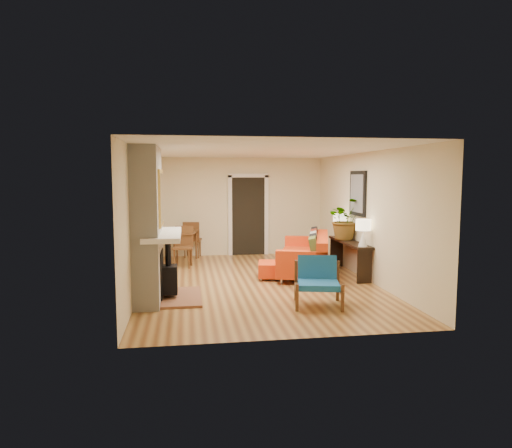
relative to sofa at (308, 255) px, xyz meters
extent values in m
plane|color=#B78846|center=(-1.22, -0.63, -0.41)|extent=(6.50, 6.50, 0.00)
plane|color=white|center=(-1.22, -0.63, 2.19)|extent=(6.50, 6.50, 0.00)
plane|color=beige|center=(-1.22, 2.62, 0.89)|extent=(4.50, 0.00, 4.50)
plane|color=beige|center=(-1.22, -3.88, 0.89)|extent=(4.50, 0.00, 4.50)
plane|color=beige|center=(-3.47, -0.63, 0.89)|extent=(0.00, 6.50, 6.50)
plane|color=beige|center=(1.03, -0.63, 0.89)|extent=(0.00, 6.50, 6.50)
cube|color=black|center=(-0.97, 2.59, 0.64)|extent=(0.88, 0.06, 2.10)
cube|color=white|center=(-1.46, 2.58, 0.64)|extent=(0.10, 0.08, 2.18)
cube|color=white|center=(-0.48, 2.58, 0.64)|extent=(0.10, 0.08, 2.18)
cube|color=white|center=(-0.97, 2.58, 1.72)|extent=(1.08, 0.08, 0.10)
cube|color=black|center=(1.00, -0.23, 1.34)|extent=(0.04, 0.85, 0.95)
cube|color=slate|center=(0.98, -0.23, 1.34)|extent=(0.01, 0.70, 0.80)
cube|color=black|center=(-3.43, -0.28, 1.01)|extent=(0.06, 0.95, 0.02)
cube|color=black|center=(-3.43, -0.28, 1.31)|extent=(0.06, 0.95, 0.02)
cube|color=white|center=(-3.26, -1.63, 1.45)|extent=(0.42, 1.50, 1.48)
cube|color=white|center=(-3.26, -1.63, 0.15)|extent=(0.42, 1.50, 1.12)
cube|color=white|center=(-3.01, -1.63, 0.71)|extent=(0.60, 1.68, 0.08)
cube|color=black|center=(-3.04, -1.63, 0.04)|extent=(0.03, 0.72, 0.78)
cube|color=brown|center=(-2.75, -1.63, -0.39)|extent=(0.75, 1.30, 0.04)
cube|color=black|center=(-2.93, -1.63, -0.07)|extent=(0.30, 0.36, 0.48)
cylinder|color=black|center=(-2.93, -1.63, 0.37)|extent=(0.10, 0.10, 0.40)
cube|color=gold|center=(-3.03, -1.63, 1.34)|extent=(0.04, 0.95, 0.95)
cube|color=silver|center=(-3.01, -1.63, 1.34)|extent=(0.01, 0.82, 0.82)
cylinder|color=silver|center=(-0.77, -0.85, -0.35)|extent=(0.06, 0.06, 0.11)
cylinder|color=silver|center=(-0.02, -1.08, -0.35)|extent=(0.06, 0.06, 0.11)
cylinder|color=silver|center=(-0.15, 1.14, -0.35)|extent=(0.06, 0.06, 0.11)
cylinder|color=silver|center=(0.60, 0.91, -0.35)|extent=(0.06, 0.06, 0.11)
cube|color=red|center=(-0.09, 0.03, -0.13)|extent=(1.66, 2.54, 0.34)
cube|color=red|center=(0.29, -0.09, 0.24)|extent=(0.91, 2.31, 0.39)
cube|color=red|center=(-0.41, -1.00, 0.15)|extent=(1.02, 0.49, 0.22)
cube|color=red|center=(0.23, 1.06, 0.15)|extent=(1.02, 0.49, 0.22)
cube|color=#536129|center=(-0.13, -0.90, 0.29)|extent=(0.35, 0.49, 0.47)
cube|color=black|center=(0.00, -0.47, 0.29)|extent=(0.35, 0.49, 0.47)
cube|color=#ABACA6|center=(0.14, -0.04, 0.29)|extent=(0.35, 0.49, 0.47)
cube|color=maroon|center=(0.25, 0.33, 0.29)|extent=(0.35, 0.49, 0.47)
cube|color=black|center=(0.39, 0.76, 0.29)|extent=(0.35, 0.49, 0.47)
cylinder|color=silver|center=(-1.13, -0.56, -0.38)|extent=(0.04, 0.04, 0.05)
cylinder|color=silver|center=(-0.60, -0.66, -0.38)|extent=(0.04, 0.04, 0.05)
cylinder|color=silver|center=(-1.03, -0.03, -0.38)|extent=(0.04, 0.04, 0.05)
cylinder|color=silver|center=(-0.50, -0.13, -0.38)|extent=(0.04, 0.04, 0.05)
cube|color=red|center=(-0.82, -0.35, -0.21)|extent=(0.77, 0.77, 0.28)
cube|color=brown|center=(-0.84, -2.36, -0.11)|extent=(0.20, 0.73, 0.05)
cube|color=brown|center=(-0.91, -2.68, -0.19)|extent=(0.06, 0.06, 0.43)
cube|color=brown|center=(-0.77, -2.05, -0.06)|extent=(0.06, 0.06, 0.69)
cube|color=brown|center=(-0.15, -2.51, -0.11)|extent=(0.20, 0.73, 0.05)
cube|color=brown|center=(-0.22, -2.83, -0.19)|extent=(0.06, 0.06, 0.43)
cube|color=brown|center=(-0.08, -2.19, -0.06)|extent=(0.06, 0.06, 0.69)
cube|color=blue|center=(-0.49, -2.44, -0.05)|extent=(0.76, 0.73, 0.10)
cube|color=blue|center=(-0.43, -2.15, 0.18)|extent=(0.67, 0.30, 0.40)
cube|color=brown|center=(-2.73, 1.80, 0.34)|extent=(0.88, 1.13, 0.04)
cylinder|color=brown|center=(-3.09, 1.42, -0.04)|extent=(0.05, 0.05, 0.73)
cylinder|color=brown|center=(-2.53, 1.32, -0.04)|extent=(0.05, 0.05, 0.73)
cylinder|color=brown|center=(-2.93, 2.28, -0.04)|extent=(0.05, 0.05, 0.73)
cylinder|color=brown|center=(-2.37, 2.18, -0.04)|extent=(0.05, 0.05, 0.73)
cube|color=brown|center=(-2.70, 1.13, 0.05)|extent=(0.50, 0.50, 0.04)
cube|color=brown|center=(-2.67, 1.32, 0.30)|extent=(0.43, 0.12, 0.47)
cylinder|color=brown|center=(-2.90, 0.99, -0.18)|extent=(0.04, 0.04, 0.45)
cylinder|color=brown|center=(-2.56, 0.92, -0.18)|extent=(0.04, 0.04, 0.45)
cylinder|color=brown|center=(-2.84, 1.33, -0.18)|extent=(0.04, 0.04, 0.45)
cylinder|color=brown|center=(-2.50, 1.26, -0.18)|extent=(0.04, 0.04, 0.45)
cube|color=brown|center=(-2.46, 2.42, 0.05)|extent=(0.50, 0.50, 0.04)
cube|color=brown|center=(-2.50, 2.22, 0.30)|extent=(0.43, 0.12, 0.47)
cylinder|color=brown|center=(-2.66, 2.28, -0.18)|extent=(0.04, 0.04, 0.45)
cylinder|color=brown|center=(-2.32, 2.22, -0.18)|extent=(0.04, 0.04, 0.45)
cylinder|color=brown|center=(-2.60, 2.62, -0.18)|extent=(0.04, 0.04, 0.45)
cylinder|color=brown|center=(-2.26, 2.56, -0.18)|extent=(0.04, 0.04, 0.45)
cube|color=black|center=(0.85, -0.22, 0.29)|extent=(0.34, 1.85, 0.05)
cube|color=black|center=(0.85, -1.07, -0.07)|extent=(0.30, 0.04, 0.68)
cube|color=black|center=(0.85, 0.63, -0.07)|extent=(0.30, 0.04, 0.68)
cone|color=white|center=(0.85, -0.95, 0.47)|extent=(0.18, 0.18, 0.30)
cylinder|color=white|center=(0.85, -0.95, 0.65)|extent=(0.03, 0.03, 0.06)
cylinder|color=#FFEABF|center=(0.85, -0.95, 0.75)|extent=(0.30, 0.30, 0.22)
cone|color=white|center=(0.85, 0.45, 0.47)|extent=(0.18, 0.18, 0.30)
cylinder|color=white|center=(0.85, 0.45, 0.65)|extent=(0.03, 0.03, 0.06)
cylinder|color=#FFEABF|center=(0.85, 0.45, 0.75)|extent=(0.30, 0.30, 0.22)
imported|color=#1E5919|center=(0.84, 0.04, 0.78)|extent=(0.94, 0.85, 0.91)
camera|label=1|loc=(-2.60, -9.49, 1.71)|focal=32.00mm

